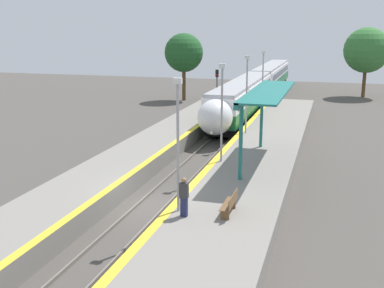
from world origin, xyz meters
TOP-DOWN VIEW (x-y plane):
  - ground_plane at (0.00, 0.00)m, footprint 120.00×120.00m
  - rail_left at (-0.72, 0.00)m, footprint 0.08×90.00m
  - rail_right at (0.72, 0.00)m, footprint 0.08×90.00m
  - train at (0.00, 34.28)m, footprint 2.76×44.98m
  - platform_right at (4.04, 0.00)m, footprint 4.76×64.00m
  - platform_left at (-3.53, 0.00)m, footprint 3.72×64.00m
  - platform_bench at (4.46, -2.38)m, footprint 0.44×1.75m
  - person_waiting at (2.67, -3.17)m, footprint 0.36×0.22m
  - railway_signal at (-2.48, 24.18)m, footprint 0.28×0.28m
  - lamppost_near at (2.25, -2.64)m, footprint 0.36×0.20m
  - lamppost_mid at (2.25, 5.50)m, footprint 0.36×0.20m
  - lamppost_far at (2.25, 13.64)m, footprint 0.36×0.20m
  - lamppost_farthest at (2.25, 21.79)m, footprint 0.36×0.20m
  - station_canopy at (4.53, 6.03)m, footprint 2.02×10.25m
  - background_tree_left at (-9.09, 34.69)m, footprint 4.61×4.61m
  - background_tree_right at (12.07, 43.89)m, footprint 5.67×5.67m

SIDE VIEW (x-z plane):
  - ground_plane at x=0.00m, z-range 0.00..0.00m
  - rail_left at x=-0.72m, z-range 0.00..0.15m
  - rail_right at x=0.72m, z-range 0.00..0.15m
  - platform_right at x=4.04m, z-range 0.00..1.04m
  - platform_left at x=-3.53m, z-range 0.00..1.04m
  - platform_bench at x=4.46m, z-range 1.07..1.96m
  - person_waiting at x=2.67m, z-range 1.07..2.75m
  - train at x=0.00m, z-range 0.27..3.96m
  - railway_signal at x=-2.48m, z-range 0.50..5.24m
  - lamppost_near at x=2.25m, z-range 1.43..7.11m
  - lamppost_mid at x=2.25m, z-range 1.43..7.11m
  - lamppost_far at x=2.25m, z-range 1.43..7.11m
  - lamppost_farthest at x=2.25m, z-range 1.43..7.11m
  - station_canopy at x=4.53m, z-range 2.84..7.05m
  - background_tree_left at x=-9.09m, z-range 1.68..9.72m
  - background_tree_right at x=12.07m, z-range 1.51..10.24m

